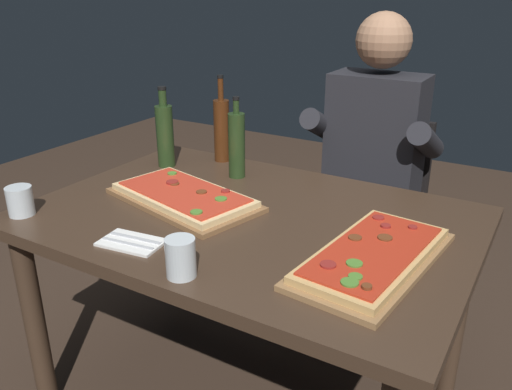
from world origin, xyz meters
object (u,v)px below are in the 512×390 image
Objects in this scene: tumbler_far_side at (181,260)px; seated_diner at (370,159)px; pizza_rectangular_left at (373,256)px; dining_table at (248,241)px; vinegar_bottle_green at (237,144)px; pizza_rectangular_front at (184,197)px; diner_chair at (374,206)px; oil_bottle_amber at (222,129)px; tumbler_near_camera at (20,203)px; wine_bottle_dark at (165,134)px.

tumbler_far_side is 0.08× the size of seated_diner.
seated_diner is at bearing 109.77° from pizza_rectangular_left.
seated_diner is at bearing 78.58° from dining_table.
pizza_rectangular_front is at bearing -93.39° from vinegar_bottle_green.
seated_diner is at bearing 85.23° from tumbler_far_side.
tumbler_far_side is at bearing -94.32° from diner_chair.
pizza_rectangular_left reaches higher than dining_table.
dining_table is 2.42× the size of pizza_rectangular_front.
diner_chair reaches higher than tumbler_far_side.
oil_bottle_amber reaches higher than tumbler_near_camera.
oil_bottle_amber is at bearing -148.98° from seated_diner.
diner_chair is (0.77, 1.23, -0.29)m from tumbler_near_camera.
dining_table is 0.88m from diner_chair.
dining_table is 3.97× the size of oil_bottle_amber.
seated_diner is (0.39, 0.76, -0.02)m from pizza_rectangular_front.
tumbler_near_camera is 1.35m from seated_diner.
dining_table is 2.49× the size of pizza_rectangular_left.
pizza_rectangular_left is 1.11m from tumbler_near_camera.
diner_chair is 0.65× the size of seated_diner.
tumbler_far_side is at bearing -47.98° from wine_bottle_dark.
oil_bottle_amber is 0.27× the size of seated_diner.
pizza_rectangular_left is (0.69, -0.08, 0.00)m from pizza_rectangular_front.
pizza_rectangular_left is at bearing -19.25° from wine_bottle_dark.
vinegar_bottle_green is 0.23× the size of seated_diner.
dining_table is 0.47m from pizza_rectangular_left.
seated_diner reaches higher than diner_chair.
pizza_rectangular_left is 0.42× the size of seated_diner.
pizza_rectangular_left is 1.75× the size of wine_bottle_dark.
pizza_rectangular_left is 5.41× the size of tumbler_far_side.
wine_bottle_dark reaches higher than tumbler_far_side.
vinegar_bottle_green is (-0.67, 0.38, 0.11)m from pizza_rectangular_left.
pizza_rectangular_front and pizza_rectangular_left have the same top height.
diner_chair is at bearing 57.09° from vinegar_bottle_green.
diner_chair is (-0.30, 0.96, -0.27)m from pizza_rectangular_left.
seated_diner is (-0.00, -0.12, 0.26)m from diner_chair.
wine_bottle_dark is at bearing -131.87° from oil_bottle_amber.
vinegar_bottle_green is 3.27× the size of tumbler_near_camera.
vinegar_bottle_green reaches higher than tumbler_far_side.
dining_table is at bearing -99.85° from diner_chair.
diner_chair reaches higher than pizza_rectangular_front.
tumbler_near_camera is at bearing -107.07° from oil_bottle_amber.
tumbler_near_camera is (-0.38, -0.35, 0.02)m from pizza_rectangular_front.
tumbler_near_camera is (-0.62, -0.37, 0.14)m from dining_table.
vinegar_bottle_green is at bearing -122.91° from diner_chair.
seated_diner is at bearing 55.08° from tumbler_near_camera.
diner_chair is (0.68, 0.61, -0.39)m from wine_bottle_dark.
wine_bottle_dark is at bearing 132.02° from tumbler_far_side.
dining_table is 1.61× the size of diner_chair.
seated_diner reaches higher than vinegar_bottle_green.
wine_bottle_dark reaches higher than pizza_rectangular_left.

